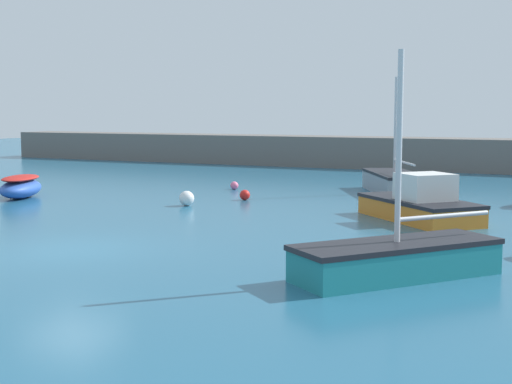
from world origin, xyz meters
name	(u,v)px	position (x,y,z in m)	size (l,w,h in m)	color
ground_plane	(72,253)	(0.00, 0.00, -0.10)	(120.00, 120.00, 0.20)	#235B7A
harbor_breakwater	(381,153)	(0.00, 30.61, 1.01)	(58.64, 3.27, 2.02)	#66605B
sailboat_short_mast	(397,258)	(8.72, 0.54, 0.45)	(4.27, 4.81, 5.04)	teal
rowboat_with_red_cover	(21,187)	(-9.58, 8.19, 0.49)	(2.56, 3.39, 0.97)	#2D56B7
sailboat_twin_hulled	(394,182)	(4.44, 16.90, 0.50)	(4.17, 5.55, 5.24)	gray
motorboat_grey_hull	(420,204)	(7.33, 9.18, 0.56)	(4.91, 4.82, 1.63)	orange
mooring_buoy_red	(245,195)	(-0.54, 11.61, 0.22)	(0.44, 0.44, 0.44)	red
mooring_buoy_pink	(234,186)	(-2.78, 15.02, 0.19)	(0.39, 0.39, 0.39)	#EA668C
mooring_buoy_white	(187,198)	(-1.81, 9.01, 0.30)	(0.59, 0.59, 0.59)	white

